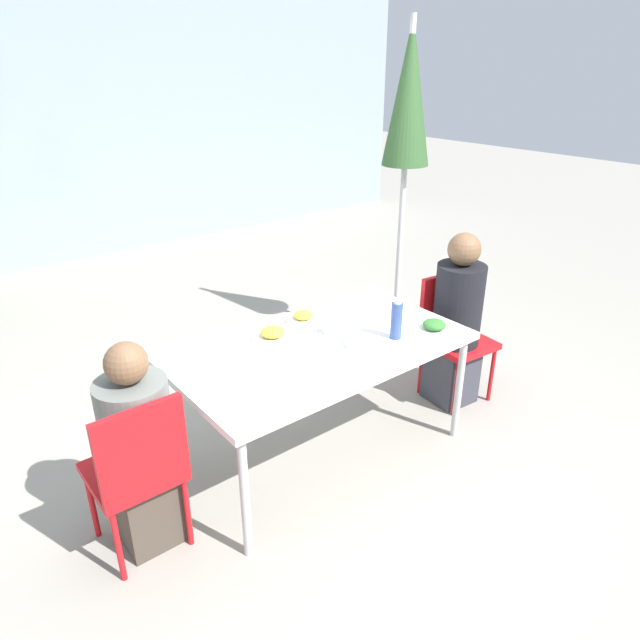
% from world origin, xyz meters
% --- Properties ---
extents(ground_plane, '(24.00, 24.00, 0.00)m').
position_xyz_m(ground_plane, '(0.00, 0.00, 0.00)').
color(ground_plane, gray).
extents(building_facade, '(10.00, 0.20, 3.00)m').
position_xyz_m(building_facade, '(0.00, 4.75, 1.50)').
color(building_facade, '#89999E').
rests_on(building_facade, ground).
extents(dining_table, '(1.65, 0.93, 0.73)m').
position_xyz_m(dining_table, '(0.00, 0.00, 0.68)').
color(dining_table, white).
rests_on(dining_table, ground).
extents(chair_left, '(0.40, 0.40, 0.87)m').
position_xyz_m(chair_left, '(-1.13, -0.09, 0.51)').
color(chair_left, red).
rests_on(chair_left, ground).
extents(person_left, '(0.33, 0.33, 1.08)m').
position_xyz_m(person_left, '(-1.08, -0.00, 0.51)').
color(person_left, '#473D33').
rests_on(person_left, ground).
extents(chair_right, '(0.44, 0.44, 0.87)m').
position_xyz_m(chair_right, '(1.13, -0.03, 0.51)').
color(chair_right, red).
rests_on(chair_right, ground).
extents(person_right, '(0.32, 0.32, 1.20)m').
position_xyz_m(person_right, '(1.08, -0.10, 0.57)').
color(person_right, '#383842').
rests_on(person_right, ground).
extents(closed_umbrella, '(0.36, 0.36, 2.46)m').
position_xyz_m(closed_umbrella, '(1.43, 0.79, 1.84)').
color(closed_umbrella, '#333333').
rests_on(closed_umbrella, ground).
extents(plate_0, '(0.22, 0.22, 0.06)m').
position_xyz_m(plate_0, '(0.12, 0.31, 0.75)').
color(plate_0, white).
rests_on(plate_0, dining_table).
extents(plate_1, '(0.25, 0.25, 0.07)m').
position_xyz_m(plate_1, '(-0.16, 0.22, 0.76)').
color(plate_1, white).
rests_on(plate_1, dining_table).
extents(plate_2, '(0.25, 0.25, 0.07)m').
position_xyz_m(plate_2, '(0.63, -0.28, 0.76)').
color(plate_2, white).
rests_on(plate_2, dining_table).
extents(bottle, '(0.07, 0.07, 0.23)m').
position_xyz_m(bottle, '(0.39, -0.21, 0.84)').
color(bottle, '#334C8E').
rests_on(bottle, dining_table).
extents(drinking_cup, '(0.07, 0.07, 0.10)m').
position_xyz_m(drinking_cup, '(0.13, 0.07, 0.78)').
color(drinking_cup, silver).
rests_on(drinking_cup, dining_table).
extents(salad_bowl, '(0.14, 0.14, 0.06)m').
position_xyz_m(salad_bowl, '(0.15, -0.15, 0.76)').
color(salad_bowl, white).
rests_on(salad_bowl, dining_table).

